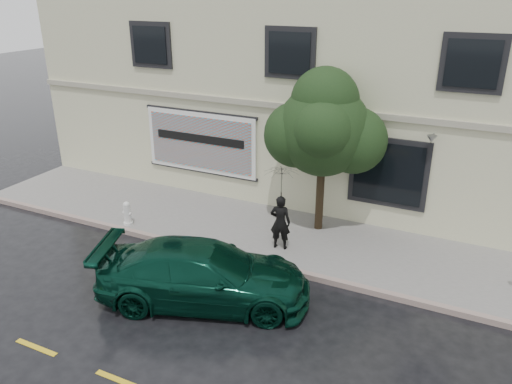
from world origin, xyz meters
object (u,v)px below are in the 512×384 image
at_px(car, 204,274).
at_px(fire_hydrant, 127,213).
at_px(street_tree, 323,130).
at_px(pedestrian, 280,222).

distance_m(car, fire_hydrant, 4.74).
bearing_deg(street_tree, fire_hydrant, -157.14).
relative_size(pedestrian, fire_hydrant, 2.10).
bearing_deg(fire_hydrant, pedestrian, 19.76).
relative_size(car, street_tree, 1.13).
relative_size(street_tree, fire_hydrant, 5.84).
bearing_deg(car, fire_hydrant, 41.71).
height_order(pedestrian, fire_hydrant, pedestrian).
height_order(car, street_tree, street_tree).
xyz_separation_m(street_tree, fire_hydrant, (-5.44, -2.29, -2.72)).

